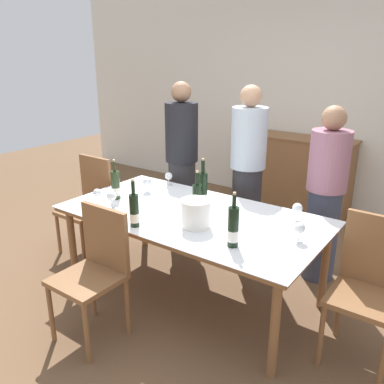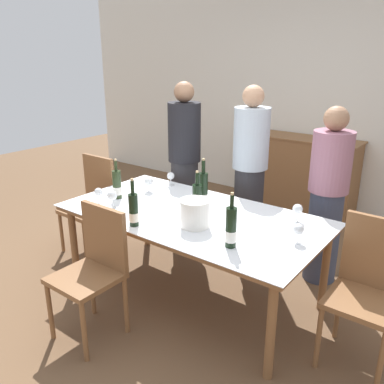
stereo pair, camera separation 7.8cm
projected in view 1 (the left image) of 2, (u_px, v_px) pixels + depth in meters
name	position (u px, v px, depth m)	size (l,w,h in m)	color
ground_plane	(192.00, 293.00, 3.44)	(12.00, 12.00, 0.00)	brown
back_wall	(319.00, 97.00, 5.04)	(8.00, 0.10, 2.80)	silver
sideboard_cabinet	(294.00, 173.00, 5.19)	(1.44, 0.46, 0.94)	brown
dining_table	(192.00, 220.00, 3.21)	(2.07, 1.09, 0.73)	brown
ice_bucket	(196.00, 212.00, 2.93)	(0.23, 0.23, 0.20)	white
wine_bottle_0	(116.00, 186.00, 3.48)	(0.08, 0.08, 0.35)	#28381E
wine_bottle_1	(203.00, 192.00, 3.26)	(0.08, 0.08, 0.42)	black
wine_bottle_2	(197.00, 200.00, 3.13)	(0.08, 0.08, 0.36)	black
wine_bottle_3	(134.00, 211.00, 2.93)	(0.07, 0.07, 0.36)	black
wine_bottle_4	(233.00, 228.00, 2.62)	(0.07, 0.07, 0.37)	black
wine_glass_0	(299.00, 229.00, 2.70)	(0.08, 0.08, 0.13)	white
wine_glass_1	(169.00, 177.00, 3.84)	(0.07, 0.07, 0.13)	white
wine_glass_2	(111.00, 197.00, 3.27)	(0.08, 0.08, 0.15)	white
wine_glass_3	(297.00, 208.00, 3.04)	(0.08, 0.08, 0.14)	white
wine_glass_4	(147.00, 182.00, 3.66)	(0.08, 0.08, 0.14)	white
wine_glass_5	(97.00, 194.00, 3.37)	(0.07, 0.07, 0.13)	white
chair_near_front	(96.00, 265.00, 2.81)	(0.42, 0.42, 0.93)	brown
chair_left_end	(90.00, 199.00, 4.07)	(0.42, 0.42, 0.95)	brown
chair_right_end	(370.00, 281.00, 2.58)	(0.42, 0.42, 0.97)	brown
person_host	(182.00, 165.00, 4.17)	(0.33, 0.33, 1.67)	#2D2D33
person_guest_left	(247.00, 175.00, 3.84)	(0.33, 0.33, 1.66)	#2D2D33
person_guest_right	(325.00, 197.00, 3.46)	(0.33, 0.33, 1.54)	#383F56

